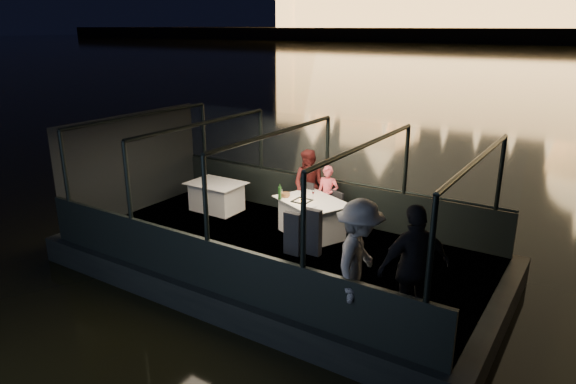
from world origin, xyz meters
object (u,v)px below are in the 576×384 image
Objects in this scene: chair_port_right at (333,211)px; wine_bottle at (280,192)px; coat_stand at (301,249)px; person_man_maroon at (309,188)px; dining_table_central at (312,218)px; passenger_stripe at (358,268)px; chair_port_left at (301,204)px; person_woman_coral at (328,192)px; passenger_dark at (413,273)px; dining_table_aft at (216,195)px.

wine_bottle is at bearing -116.80° from chair_port_right.
person_man_maroon is (-1.72, 3.15, -0.15)m from coat_stand.
coat_stand reaches higher than dining_table_central.
passenger_stripe is (2.19, -2.43, 0.47)m from dining_table_central.
person_man_maroon is at bearing -178.07° from chair_port_right.
dining_table_central is 4.36× the size of wine_bottle.
chair_port_left is at bearing 31.94° from passenger_stripe.
chair_port_left is 0.41m from person_man_maroon.
passenger_dark is at bearing -55.60° from person_woman_coral.
person_woman_coral is at bearing 158.01° from chair_port_right.
person_woman_coral is (-1.26, 3.15, -0.15)m from coat_stand.
chair_port_right is (0.78, 0.00, 0.00)m from chair_port_left.
dining_table_aft is 4.68m from coat_stand.
person_woman_coral reaches higher than dining_table_central.
coat_stand is 3.59m from person_man_maroon.
chair_port_left is at bearing 84.24° from wine_bottle.
dining_table_central is 1.10× the size of person_woman_coral.
person_man_maroon is 4.47m from passenger_dark.
passenger_stripe is at bearing -66.08° from person_woman_coral.
chair_port_right is at bearing 5.53° from chair_port_left.
dining_table_central is 0.52m from chair_port_right.
person_woman_coral is at bearing 60.41° from wine_bottle.
wine_bottle is (-0.60, -0.29, 0.53)m from dining_table_central.
person_woman_coral reaches higher than chair_port_right.
person_man_maroon reaches higher than person_woman_coral.
coat_stand is at bearing -63.19° from dining_table_central.
chair_port_right is 0.63× the size of person_woman_coral.
coat_stand reaches higher than wine_bottle.
coat_stand is 0.92× the size of passenger_stripe.
person_woman_coral is (-0.03, 0.72, 0.36)m from dining_table_central.
passenger_dark reaches higher than chair_port_right.
passenger_stripe reaches higher than person_woman_coral.
passenger_stripe reaches higher than dining_table_central.
passenger_stripe reaches higher than chair_port_right.
coat_stand is at bearing -67.72° from person_man_maroon.
coat_stand reaches higher than chair_port_left.
passenger_dark is (5.59, -2.27, 0.47)m from dining_table_aft.
person_woman_coral is at bearing 13.09° from dining_table_aft.
wine_bottle is (2.06, -0.40, 0.53)m from dining_table_aft.
wine_bottle is (-1.83, 2.14, 0.02)m from coat_stand.
person_woman_coral is 0.46m from person_man_maroon.
dining_table_central is 0.83× the size of coat_stand.
passenger_dark is (1.69, 0.27, -0.05)m from coat_stand.
coat_stand is at bearing -38.96° from passenger_dark.
passenger_dark is (2.95, -2.89, 0.10)m from person_woman_coral.
passenger_stripe is (0.96, -0.00, -0.05)m from coat_stand.
chair_port_left is 0.78m from chair_port_right.
wine_bottle is (-3.52, 1.88, 0.06)m from passenger_dark.
dining_table_aft is 0.97× the size of person_woman_coral.
wine_bottle reaches higher than dining_table_aft.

